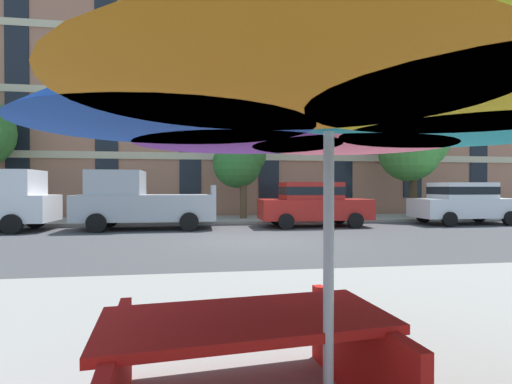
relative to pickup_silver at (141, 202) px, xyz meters
The scene contains 10 objects.
ground_plane 5.39m from the pickup_silver, 44.33° to the right, with size 120.00×120.00×0.00m, color #424244.
sidewalk_far 4.99m from the pickup_silver, 39.30° to the left, with size 56.00×3.60×0.12m, color #9E998E.
apartment_building 13.06m from the pickup_silver, 71.45° to the left, with size 41.49×12.08×12.80m.
pickup_silver is the anchor object (origin of this frame).
sedan_red 6.70m from the pickup_silver, ahead, with size 4.40×1.98×1.78m.
sedan_white 13.39m from the pickup_silver, ahead, with size 4.40×1.98×1.78m.
street_tree_middle 5.50m from the pickup_silver, 38.63° to the left, with size 2.54×2.34×3.94m.
street_tree_right 13.32m from the pickup_silver, 12.42° to the left, with size 3.45×2.99×5.41m.
patio_umbrella 13.08m from the pickup_silver, 77.10° to the right, with size 3.22×2.99×2.44m.
picnic_table 12.62m from the pickup_silver, 78.62° to the right, with size 1.94×1.69×0.77m.
Camera 1 is at (-1.59, -11.03, 1.58)m, focal length 26.65 mm.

